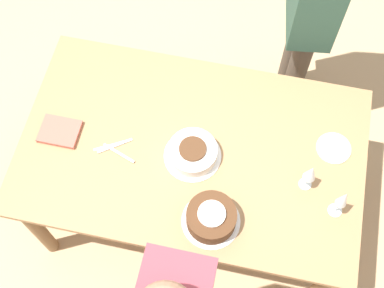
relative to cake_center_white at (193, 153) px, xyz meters
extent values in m
plane|color=tan|center=(-0.01, 0.04, -0.80)|extent=(12.00, 12.00, 0.00)
cube|color=#9E754C|center=(-0.01, 0.04, -0.05)|extent=(1.59, 0.98, 0.03)
cylinder|color=brown|center=(-0.73, -0.38, -0.43)|extent=(0.07, 0.07, 0.73)
cylinder|color=brown|center=(0.71, -0.38, -0.43)|extent=(0.07, 0.07, 0.73)
cylinder|color=brown|center=(-0.73, 0.45, -0.43)|extent=(0.07, 0.07, 0.73)
cylinder|color=brown|center=(0.71, 0.45, -0.43)|extent=(0.07, 0.07, 0.73)
cylinder|color=white|center=(0.00, 0.00, -0.03)|extent=(0.26, 0.26, 0.01)
cylinder|color=white|center=(0.00, 0.00, 0.00)|extent=(0.22, 0.22, 0.07)
cylinder|color=#4C2D19|center=(0.00, 0.00, 0.04)|extent=(0.12, 0.12, 0.01)
cylinder|color=white|center=(0.14, -0.29, -0.03)|extent=(0.26, 0.26, 0.01)
cylinder|color=#4C2D19|center=(0.14, -0.29, 0.01)|extent=(0.22, 0.22, 0.09)
cylinder|color=white|center=(0.14, -0.29, 0.07)|extent=(0.12, 0.12, 0.01)
cylinder|color=silver|center=(0.66, -0.13, -0.03)|extent=(0.06, 0.06, 0.00)
cylinder|color=silver|center=(0.66, -0.13, 0.02)|extent=(0.01, 0.01, 0.10)
cone|color=silver|center=(0.66, -0.13, 0.12)|extent=(0.05, 0.05, 0.11)
cylinder|color=silver|center=(0.52, -0.03, -0.03)|extent=(0.06, 0.06, 0.00)
cylinder|color=silver|center=(0.52, -0.03, 0.01)|extent=(0.01, 0.01, 0.08)
cone|color=silver|center=(0.52, -0.03, 0.10)|extent=(0.06, 0.06, 0.10)
cylinder|color=beige|center=(0.63, 0.17, -0.03)|extent=(0.16, 0.16, 0.01)
cube|color=silver|center=(-0.38, -0.03, -0.04)|extent=(0.15, 0.09, 0.00)
cube|color=silver|center=(-0.36, -0.02, -0.03)|extent=(0.15, 0.11, 0.00)
cube|color=silver|center=(-0.33, -0.06, -0.03)|extent=(0.16, 0.07, 0.00)
cube|color=#B75B4C|center=(-0.63, -0.01, -0.03)|extent=(0.18, 0.15, 0.02)
cylinder|color=#4C4238|center=(0.40, 0.97, -0.40)|extent=(0.11, 0.11, 0.79)
cylinder|color=#4C4238|center=(0.43, 0.75, -0.40)|extent=(0.11, 0.11, 0.79)
camera|label=1|loc=(0.21, -0.99, 2.19)|focal=50.00mm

